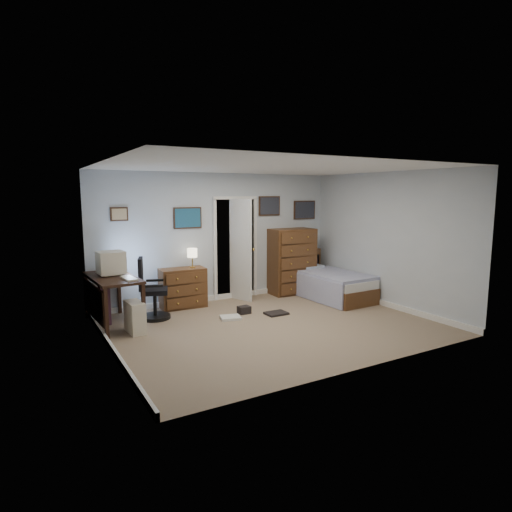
{
  "coord_description": "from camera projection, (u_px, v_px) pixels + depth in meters",
  "views": [
    {
      "loc": [
        -3.52,
        -5.64,
        2.09
      ],
      "look_at": [
        -0.13,
        0.3,
        1.1
      ],
      "focal_mm": 30.0,
      "sensor_mm": 36.0,
      "label": 1
    }
  ],
  "objects": [
    {
      "name": "table_lamp",
      "position": [
        192.0,
        254.0,
        7.94
      ],
      "size": [
        0.19,
        0.19,
        0.36
      ],
      "rotation": [
        0.0,
        0.0,
        -0.05
      ],
      "color": "gold",
      "rests_on": "low_dresser"
    },
    {
      "name": "floor_clutter",
      "position": [
        250.0,
        313.0,
        7.42
      ],
      "size": [
        1.21,
        0.56,
        0.13
      ],
      "rotation": [
        0.0,
        0.0,
        0.31
      ],
      "color": "black",
      "rests_on": "floor"
    },
    {
      "name": "crt_monitor",
      "position": [
        111.0,
        263.0,
        6.9
      ],
      "size": [
        0.44,
        0.41,
        0.38
      ],
      "rotation": [
        0.0,
        0.0,
        0.07
      ],
      "color": "beige",
      "rests_on": "computer_desk"
    },
    {
      "name": "headboard_bookcase",
      "position": [
        299.0,
        269.0,
        9.31
      ],
      "size": [
        1.01,
        0.29,
        0.91
      ],
      "rotation": [
        0.0,
        0.0,
        0.03
      ],
      "color": "#58311B",
      "rests_on": "floor"
    },
    {
      "name": "keyboard",
      "position": [
        129.0,
        278.0,
        6.57
      ],
      "size": [
        0.19,
        0.43,
        0.03
      ],
      "primitive_type": "cube",
      "rotation": [
        0.0,
        0.0,
        0.07
      ],
      "color": "beige",
      "rests_on": "computer_desk"
    },
    {
      "name": "media_stack",
      "position": [
        105.0,
        302.0,
        6.86
      ],
      "size": [
        0.16,
        0.16,
        0.76
      ],
      "primitive_type": "cube",
      "rotation": [
        0.0,
        0.0,
        0.07
      ],
      "color": "maroon",
      "rests_on": "floor"
    },
    {
      "name": "computer_desk",
      "position": [
        107.0,
        288.0,
        6.76
      ],
      "size": [
        0.73,
        1.42,
        0.8
      ],
      "rotation": [
        0.0,
        0.0,
        0.07
      ],
      "color": "black",
      "rests_on": "floor"
    },
    {
      "name": "wall_posters",
      "position": [
        245.0,
        211.0,
        8.6
      ],
      "size": [
        4.38,
        0.04,
        0.6
      ],
      "color": "#331E11",
      "rests_on": "floor"
    },
    {
      "name": "tall_dresser",
      "position": [
        291.0,
        261.0,
        9.05
      ],
      "size": [
        0.96,
        0.59,
        1.38
      ],
      "primitive_type": "cube",
      "rotation": [
        0.0,
        0.0,
        -0.05
      ],
      "color": "#58311B",
      "rests_on": "floor"
    },
    {
      "name": "pc_tower",
      "position": [
        135.0,
        317.0,
        6.49
      ],
      "size": [
        0.25,
        0.46,
        0.48
      ],
      "rotation": [
        0.0,
        0.0,
        0.07
      ],
      "color": "beige",
      "rests_on": "floor"
    },
    {
      "name": "low_dresser",
      "position": [
        183.0,
        288.0,
        7.93
      ],
      "size": [
        0.85,
        0.45,
        0.74
      ],
      "primitive_type": "cube",
      "rotation": [
        0.0,
        0.0,
        -0.05
      ],
      "color": "#58311B",
      "rests_on": "floor"
    },
    {
      "name": "doorway",
      "position": [
        229.0,
        247.0,
        8.85
      ],
      "size": [
        0.96,
        1.12,
        2.05
      ],
      "color": "black",
      "rests_on": "floor"
    },
    {
      "name": "bed",
      "position": [
        331.0,
        285.0,
        8.63
      ],
      "size": [
        1.0,
        1.81,
        0.58
      ],
      "rotation": [
        0.0,
        0.0,
        0.03
      ],
      "color": "#58311B",
      "rests_on": "floor"
    },
    {
      "name": "office_chair",
      "position": [
        151.0,
        295.0,
        7.18
      ],
      "size": [
        0.64,
        0.64,
        1.05
      ],
      "rotation": [
        0.0,
        0.0,
        -0.32
      ],
      "color": "black",
      "rests_on": "floor"
    },
    {
      "name": "floor",
      "position": [
        272.0,
        326.0,
        6.88
      ],
      "size": [
        5.0,
        4.0,
        0.02
      ],
      "primitive_type": "cube",
      "color": "gray",
      "rests_on": "ground"
    }
  ]
}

